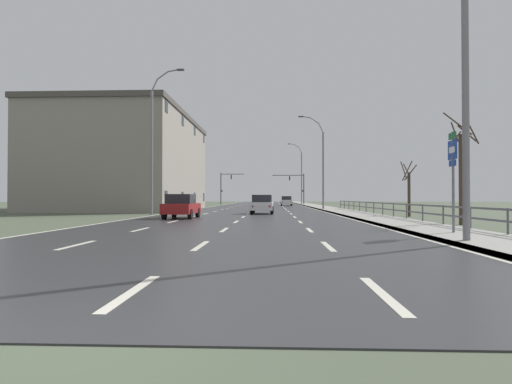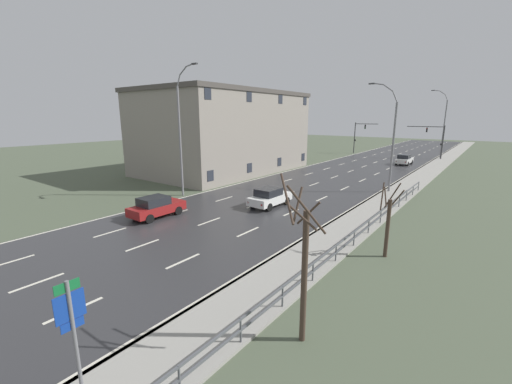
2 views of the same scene
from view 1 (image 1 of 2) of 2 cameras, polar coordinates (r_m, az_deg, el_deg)
The scene contains 17 objects.
ground_plane at distance 51.65m, azimuth 0.14°, elevation -2.36°, with size 160.00×160.00×0.12m.
road_asphalt_strip at distance 63.63m, azimuth 0.55°, elevation -2.00°, with size 14.00×120.00×0.03m.
sidewalk_right at distance 63.93m, azimuth 8.13°, elevation -1.94°, with size 3.00×120.00×0.12m.
guardrail at distance 29.89m, azimuth 17.61°, elevation -1.99°, with size 0.07×35.39×1.00m.
street_lamp_foreground at distance 13.63m, azimuth 26.96°, elevation 16.79°, with size 2.75×0.24×11.19m.
street_lamp_midground at distance 44.84m, azimuth 9.29°, elevation 3.98°, with size 2.84×0.24×10.43m.
street_lamp_distant at distance 77.23m, azimuth 6.39°, elevation 2.47°, with size 2.74×0.24×11.76m.
street_lamp_left_bank at distance 33.01m, azimuth -14.36°, elevation 6.74°, with size 2.68×0.24×11.61m.
highway_sign at distance 15.83m, azimuth 26.25°, elevation 2.97°, with size 0.09×0.68×3.70m.
traffic_signal_right at distance 75.61m, azimuth 5.93°, elevation 1.15°, with size 6.00×0.36×5.79m.
traffic_signal_left at distance 77.02m, azimuth -4.45°, elevation 1.16°, with size 4.53×0.36×6.10m.
car_distant at distance 26.32m, azimuth -10.55°, elevation -1.97°, with size 1.85×4.11×1.57m.
car_near_right at distance 33.08m, azimuth 0.89°, elevation -1.74°, with size 1.89×4.13×1.57m.
car_mid_centre at distance 65.25m, azimuth 4.35°, elevation -1.27°, with size 1.88×4.12×1.57m.
brick_building at distance 47.50m, azimuth -17.56°, elevation 3.97°, with size 13.81×22.21×10.51m.
bare_tree_near at distance 22.21m, azimuth 27.18°, elevation 2.60°, with size 1.70×1.45×5.58m.
bare_tree_mid at distance 30.24m, azimuth 20.93°, elevation 0.23°, with size 1.12×1.15×3.99m.
Camera 1 is at (1.98, -3.59, 1.36)m, focal length 28.07 mm.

